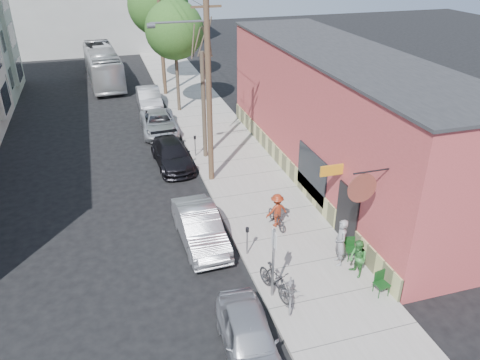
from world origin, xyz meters
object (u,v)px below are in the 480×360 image
object	(u,v)px
patron_green	(358,259)
bus	(103,65)
tree_leafy_mid	(174,30)
car_2	(172,155)
patio_chair_a	(351,249)
car_1	(200,227)
parking_meter_near	(247,236)
parking_meter_far	(195,143)
car_4	(149,98)
parked_bike_b	(291,292)
patio_chair_b	(382,284)
parked_bike_a	(275,281)
patron_grey	(341,242)
car_3	(159,123)
cyclist	(277,210)
car_0	(249,338)
utility_pole_near	(207,81)
tree_bare	(204,106)
sign_post	(273,257)
tree_leafy_far	(158,5)

from	to	relation	value
patron_green	bus	xyz separation A→B (m)	(-7.92, 30.74, 0.59)
tree_leafy_mid	car_2	distance (m)	10.58
patio_chair_a	car_1	xyz separation A→B (m)	(-5.39, 3.00, 0.16)
parking_meter_near	patron_green	xyz separation A→B (m)	(3.51, -2.47, -0.07)
parking_meter_far	bus	xyz separation A→B (m)	(-4.40, 18.29, 0.51)
car_2	car_4	size ratio (longest dim) A/B	0.99
tree_leafy_mid	car_4	bearing A→B (deg)	144.14
patio_chair_a	parked_bike_b	xyz separation A→B (m)	(-3.22, -1.65, 0.01)
parking_meter_far	patio_chair_b	xyz separation A→B (m)	(3.84, -13.63, -0.39)
parking_meter_near	parked_bike_a	world-z (taller)	parking_meter_near
patron_grey	car_3	bearing A→B (deg)	-151.86
patron_grey	patron_green	bearing A→B (deg)	30.50
parking_meter_far	tree_leafy_mid	size ratio (longest dim) A/B	0.16
patio_chair_a	cyclist	size ratio (longest dim) A/B	0.57
parking_meter_near	car_0	distance (m)	4.99
car_3	car_2	bearing A→B (deg)	-88.20
utility_pole_near	patio_chair_b	bearing A→B (deg)	-70.65
tree_bare	tree_leafy_mid	xyz separation A→B (m)	(-0.00, 8.58, 2.70)
tree_leafy_mid	car_2	bearing A→B (deg)	-102.54
parking_meter_near	parked_bike_b	bearing A→B (deg)	-79.21
parking_meter_near	car_2	size ratio (longest dim) A/B	0.27
tree_leafy_mid	patio_chair_a	bearing A→B (deg)	-80.65
parking_meter_near	car_0	size ratio (longest dim) A/B	0.31
parking_meter_far	parked_bike_b	xyz separation A→B (m)	(0.59, -13.09, -0.39)
patio_chair_a	car_4	size ratio (longest dim) A/B	0.19
cyclist	parked_bike_a	bearing A→B (deg)	58.84
cyclist	parking_meter_far	bearing A→B (deg)	-86.87
car_3	patron_grey	bearing A→B (deg)	-72.09
tree_leafy_mid	parked_bike_b	size ratio (longest dim) A/B	4.57
car_1	patron_green	bearing A→B (deg)	-39.95
utility_pole_near	patron_grey	xyz separation A→B (m)	(3.09, -8.49, -4.28)
car_2	parking_meter_near	bearing A→B (deg)	-83.91
parked_bike_a	patron_green	bearing A→B (deg)	-12.56
parked_bike_a	sign_post	bearing A→B (deg)	-169.52
patron_grey	bus	size ratio (longest dim) A/B	0.18
patio_chair_b	patron_green	bearing A→B (deg)	94.49
tree_leafy_far	car_2	xyz separation A→B (m)	(-2.00, -16.50, -5.95)
parking_meter_far	tree_leafy_far	xyz separation A→B (m)	(0.55, 15.92, 5.63)
car_3	car_4	distance (m)	5.24
sign_post	patron_green	distance (m)	3.54
tree_bare	car_2	xyz separation A→B (m)	(-2.00, -0.41, -2.50)
sign_post	patio_chair_a	world-z (taller)	sign_post
parking_meter_near	car_0	xyz separation A→B (m)	(-1.45, -4.76, -0.31)
tree_bare	patio_chair_a	world-z (taller)	tree_bare
utility_pole_near	car_0	distance (m)	12.66
patio_chair_a	car_1	world-z (taller)	car_1
sign_post	tree_leafy_mid	world-z (taller)	tree_leafy_mid
tree_leafy_far	car_3	bearing A→B (deg)	-100.04
patron_green	car_1	xyz separation A→B (m)	(-5.09, 4.00, -0.16)
tree_bare	tree_leafy_mid	size ratio (longest dim) A/B	0.78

